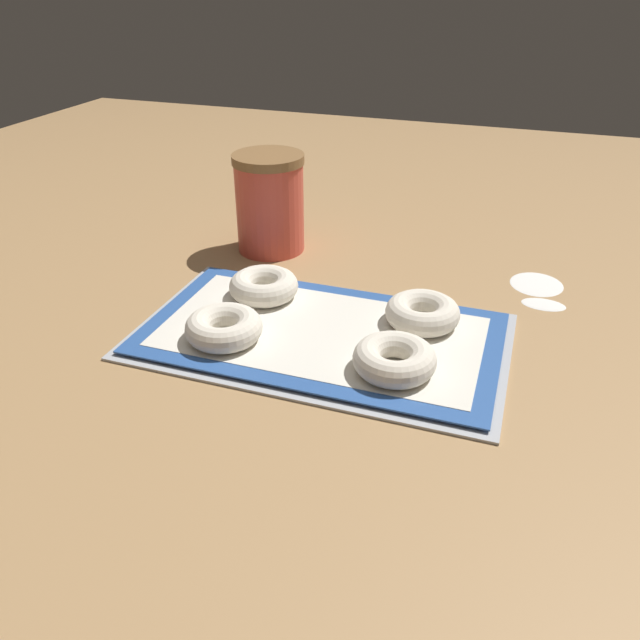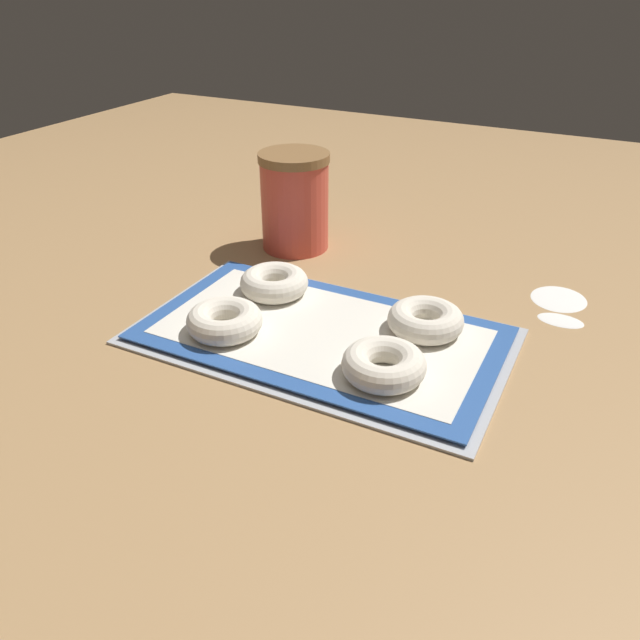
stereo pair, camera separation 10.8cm
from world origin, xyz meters
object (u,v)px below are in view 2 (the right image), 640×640
object	(u,v)px
bagel_front_right	(384,364)
bagel_back_right	(426,320)
baking_tray	(320,335)
bagel_front_left	(225,321)
flour_canister	(295,201)
bagel_back_left	(274,283)

from	to	relation	value
bagel_front_right	bagel_back_right	size ratio (longest dim) A/B	1.00
baking_tray	bagel_front_left	world-z (taller)	bagel_front_left
bagel_front_left	bagel_front_right	bearing A→B (deg)	-0.02
baking_tray	flour_canister	xyz separation A→B (m)	(-0.19, 0.27, 0.09)
baking_tray	bagel_back_right	world-z (taller)	bagel_back_right
bagel_front_left	baking_tray	bearing A→B (deg)	27.58
bagel_front_left	bagel_back_left	size ratio (longest dim) A/B	1.00
baking_tray	bagel_front_left	xyz separation A→B (m)	(-0.12, -0.06, 0.03)
bagel_front_right	bagel_front_left	bearing A→B (deg)	179.98
bagel_back_right	bagel_back_left	bearing A→B (deg)	179.15
bagel_back_left	flour_canister	distance (m)	0.22
bagel_back_right	flour_canister	world-z (taller)	flour_canister
bagel_back_right	flour_canister	bearing A→B (deg)	147.90
baking_tray	flour_canister	distance (m)	0.35
baking_tray	bagel_front_left	distance (m)	0.14
bagel_front_left	bagel_back_right	bearing A→B (deg)	27.31
bagel_front_right	bagel_back_right	distance (m)	0.13
baking_tray	bagel_front_right	bearing A→B (deg)	-27.11
baking_tray	bagel_back_right	size ratio (longest dim) A/B	4.86
bagel_back_left	bagel_front_left	bearing A→B (deg)	-90.86
bagel_front_left	flour_canister	size ratio (longest dim) A/B	0.61
bagel_back_left	baking_tray	bearing A→B (deg)	-31.40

